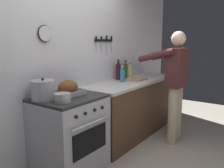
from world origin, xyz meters
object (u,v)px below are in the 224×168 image
object	(u,v)px
saucepan	(63,98)
bottle_dish_soap	(123,75)
stock_pot	(43,90)
cutting_board	(137,79)
person_cook	(175,80)
bottle_olive_oil	(125,70)
roasting_pan	(68,89)
stove	(70,134)
bottle_cooking_oil	(130,73)
bottle_wine_red	(118,71)

from	to	relation	value
saucepan	bottle_dish_soap	xyz separation A→B (m)	(1.39, 0.17, 0.06)
stock_pot	cutting_board	xyz separation A→B (m)	(1.74, -0.16, -0.09)
person_cook	cutting_board	bearing A→B (deg)	-7.21
person_cook	bottle_dish_soap	size ratio (longest dim) A/B	6.67
person_cook	stock_pot	world-z (taller)	person_cook
bottle_dish_soap	saucepan	bearing A→B (deg)	-173.06
saucepan	bottle_olive_oil	size ratio (longest dim) A/B	0.56
roasting_pan	bottle_dish_soap	xyz separation A→B (m)	(1.15, 0.01, 0.02)
roasting_pan	saucepan	world-z (taller)	roasting_pan
stove	bottle_dish_soap	distance (m)	1.30
stove	bottle_cooking_oil	bearing A→B (deg)	3.04
roasting_pan	stock_pot	distance (m)	0.28
roasting_pan	bottle_wine_red	size ratio (longest dim) A/B	1.06
person_cook	saucepan	size ratio (longest dim) A/B	9.82
roasting_pan	stove	bearing A→B (deg)	-127.22
cutting_board	stock_pot	bearing A→B (deg)	174.88
bottle_dish_soap	bottle_olive_oil	distance (m)	0.44
cutting_board	person_cook	bearing A→B (deg)	-88.72
stove	person_cook	size ratio (longest dim) A/B	0.54
stove	bottle_wine_red	distance (m)	1.48
saucepan	bottle_cooking_oil	world-z (taller)	bottle_cooking_oil
person_cook	bottle_wine_red	size ratio (longest dim) A/B	5.00
saucepan	bottle_olive_oil	world-z (taller)	bottle_olive_oil
person_cook	stock_pot	distance (m)	1.92
bottle_cooking_oil	saucepan	bearing A→B (deg)	-172.91
saucepan	cutting_board	xyz separation A→B (m)	(1.70, 0.10, -0.04)
bottle_cooking_oil	bottle_olive_oil	size ratio (longest dim) A/B	0.89
bottle_dish_soap	bottle_cooking_oil	bearing A→B (deg)	7.79
bottle_cooking_oil	bottle_wine_red	xyz separation A→B (m)	(-0.14, 0.15, 0.03)
saucepan	bottle_olive_oil	bearing A→B (deg)	11.61
cutting_board	bottle_cooking_oil	distance (m)	0.15
bottle_dish_soap	bottle_olive_oil	xyz separation A→B (m)	(0.39, 0.20, 0.02)
roasting_pan	bottle_cooking_oil	world-z (taller)	bottle_cooking_oil
stock_pot	cutting_board	bearing A→B (deg)	-5.12
bottle_wine_red	roasting_pan	bearing A→B (deg)	-171.47
cutting_board	bottle_olive_oil	xyz separation A→B (m)	(0.08, 0.26, 0.12)
person_cook	bottle_wine_red	bearing A→B (deg)	2.19
stove	cutting_board	world-z (taller)	cutting_board
stove	roasting_pan	distance (m)	0.54
stock_pot	bottle_cooking_oil	bearing A→B (deg)	-1.58
saucepan	cutting_board	distance (m)	1.70
bottle_wine_red	bottle_olive_oil	bearing A→B (deg)	2.32
bottle_cooking_oil	bottle_wine_red	bearing A→B (deg)	132.90
bottle_cooking_oil	cutting_board	bearing A→B (deg)	-80.43
stock_pot	bottle_olive_oil	xyz separation A→B (m)	(1.82, 0.11, 0.02)
roasting_pan	bottle_dish_soap	size ratio (longest dim) A/B	1.41
saucepan	person_cook	bearing A→B (deg)	-17.49
roasting_pan	bottle_olive_oil	world-z (taller)	bottle_olive_oil
stove	stock_pot	xyz separation A→B (m)	(-0.25, 0.13, 0.55)
person_cook	bottle_wine_red	world-z (taller)	person_cook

